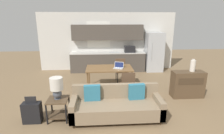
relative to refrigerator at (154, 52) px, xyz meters
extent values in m
plane|color=#7F6647|center=(-2.17, -4.22, -0.90)|extent=(20.00, 20.00, 0.00)
cube|color=silver|center=(-2.17, 0.41, 0.45)|extent=(6.40, 0.06, 2.70)
cube|color=white|center=(-2.58, 0.38, 0.79)|extent=(1.08, 0.01, 1.18)
cube|color=#4C443D|center=(-2.17, 0.07, -0.47)|extent=(3.44, 0.62, 0.86)
cube|color=silver|center=(-2.17, 0.07, -0.02)|extent=(3.47, 0.65, 0.04)
cube|color=#B2B5B7|center=(-1.87, 0.02, 0.00)|extent=(0.48, 0.36, 0.01)
cylinder|color=#B7BABC|center=(-1.87, 0.19, 0.12)|extent=(0.02, 0.02, 0.24)
cube|color=#4C443D|center=(-2.17, 0.21, 0.90)|extent=(3.27, 0.34, 0.70)
cube|color=black|center=(-1.15, 0.02, 0.14)|extent=(0.48, 0.36, 0.28)
cube|color=#B7BABC|center=(0.00, 0.00, 0.00)|extent=(0.78, 0.72, 1.81)
cylinder|color=silver|center=(-0.23, -0.38, 0.09)|extent=(0.02, 0.02, 0.81)
cube|color=brown|center=(-2.22, -2.17, -0.15)|extent=(1.57, 0.92, 0.04)
cylinder|color=brown|center=(-2.94, -2.57, -0.53)|extent=(0.05, 0.05, 0.74)
cylinder|color=brown|center=(-1.49, -2.57, -0.53)|extent=(0.05, 0.05, 0.74)
cylinder|color=brown|center=(-2.94, -1.77, -0.53)|extent=(0.05, 0.05, 0.74)
cylinder|color=brown|center=(-1.49, -1.77, -0.53)|extent=(0.05, 0.05, 0.74)
cylinder|color=#3D2D1E|center=(-3.14, -4.43, -0.85)|extent=(0.05, 0.05, 0.10)
cylinder|color=#3D2D1E|center=(-1.15, -4.43, -0.85)|extent=(0.05, 0.05, 0.10)
cylinder|color=#3D2D1E|center=(-3.14, -3.79, -0.85)|extent=(0.05, 0.05, 0.10)
cylinder|color=#3D2D1E|center=(-1.15, -3.79, -0.85)|extent=(0.05, 0.05, 0.10)
cube|color=#847056|center=(-2.14, -4.11, -0.64)|extent=(2.19, 0.80, 0.32)
cube|color=#847056|center=(-2.14, -3.78, -0.46)|extent=(2.19, 0.14, 0.69)
cube|color=#847056|center=(-3.17, -4.11, -0.57)|extent=(0.14, 0.80, 0.46)
cube|color=#847056|center=(-1.12, -4.11, -0.57)|extent=(0.14, 0.80, 0.46)
cube|color=teal|center=(-2.74, -3.91, -0.28)|extent=(0.40, 0.14, 0.40)
cube|color=teal|center=(-1.62, -3.91, -0.28)|extent=(0.41, 0.16, 0.40)
cube|color=brown|center=(-3.56, -4.02, -0.39)|extent=(0.48, 0.48, 0.03)
cube|color=brown|center=(-3.56, -4.02, -0.79)|extent=(0.44, 0.44, 0.02)
cube|color=black|center=(-3.78, -4.24, -0.65)|extent=(0.03, 0.03, 0.50)
cube|color=black|center=(-3.34, -4.24, -0.65)|extent=(0.03, 0.03, 0.50)
cube|color=black|center=(-3.78, -3.80, -0.65)|extent=(0.03, 0.03, 0.50)
cube|color=black|center=(-3.34, -3.80, -0.65)|extent=(0.03, 0.03, 0.50)
cylinder|color=#4C515B|center=(-3.56, -3.99, -0.36)|extent=(0.16, 0.16, 0.02)
sphere|color=#4C515B|center=(-3.56, -3.99, -0.24)|extent=(0.21, 0.21, 0.21)
cylinder|color=beige|center=(-3.56, -3.99, 0.01)|extent=(0.30, 0.30, 0.30)
cube|color=brown|center=(0.20, -2.97, -0.49)|extent=(0.98, 0.40, 0.83)
cube|color=#413020|center=(0.20, -3.17, -0.32)|extent=(0.78, 0.01, 0.20)
cylinder|color=beige|center=(0.31, -2.94, 0.10)|extent=(0.16, 0.16, 0.34)
cylinder|color=beige|center=(0.31, -2.94, 0.29)|extent=(0.09, 0.09, 0.04)
cube|color=brown|center=(-1.71, -1.43, -0.47)|extent=(0.46, 0.46, 0.04)
cube|color=brown|center=(-1.73, -1.24, -0.24)|extent=(0.40, 0.07, 0.43)
cylinder|color=black|center=(-1.87, -1.61, -0.70)|extent=(0.03, 0.03, 0.41)
cylinder|color=black|center=(-1.53, -1.58, -0.70)|extent=(0.03, 0.03, 0.41)
cylinder|color=black|center=(-1.90, -1.28, -0.70)|extent=(0.03, 0.03, 0.41)
cylinder|color=black|center=(-1.56, -1.25, -0.70)|extent=(0.03, 0.03, 0.41)
cube|color=brown|center=(-1.71, -2.95, -0.47)|extent=(0.43, 0.43, 0.04)
cube|color=brown|center=(-1.71, -3.14, -0.24)|extent=(0.40, 0.04, 0.43)
cylinder|color=black|center=(-1.55, -2.77, -0.70)|extent=(0.03, 0.03, 0.41)
cylinder|color=black|center=(-1.89, -2.78, -0.70)|extent=(0.03, 0.03, 0.41)
cylinder|color=black|center=(-1.54, -3.11, -0.70)|extent=(0.03, 0.03, 0.41)
cylinder|color=black|center=(-1.88, -3.12, -0.70)|extent=(0.03, 0.03, 0.41)
cube|color=#B7BABC|center=(-1.92, -2.28, -0.12)|extent=(0.37, 0.31, 0.02)
cube|color=#B7BABC|center=(-1.88, -2.17, -0.03)|extent=(0.32, 0.15, 0.20)
cube|color=navy|center=(-1.88, -2.18, -0.03)|extent=(0.29, 0.13, 0.17)
cube|color=black|center=(-4.15, -4.12, -0.65)|extent=(0.42, 0.22, 0.50)
cube|color=black|center=(-4.15, -4.12, -0.32)|extent=(0.25, 0.02, 0.16)
camera|label=1|loc=(-2.51, -7.94, 1.48)|focal=28.00mm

